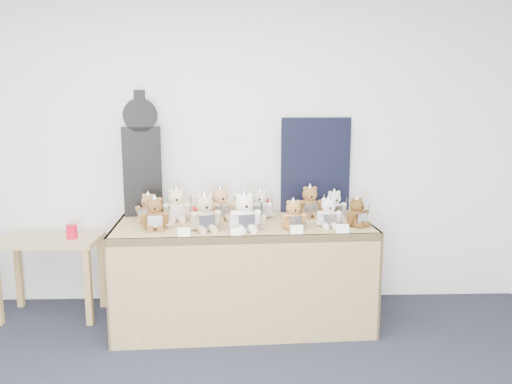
{
  "coord_description": "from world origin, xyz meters",
  "views": [
    {
      "loc": [
        0.44,
        -1.9,
        1.76
      ],
      "look_at": [
        0.56,
        1.86,
        1.1
      ],
      "focal_mm": 35.0,
      "sensor_mm": 36.0,
      "label": 1
    }
  ],
  "objects_px": {
    "display_table": "(244,247)",
    "teddy_front_right": "(293,216)",
    "teddy_back_centre_right": "(260,205)",
    "teddy_back_end": "(334,205)",
    "guitar_case": "(142,155)",
    "teddy_back_left": "(177,206)",
    "teddy_back_centre_left": "(221,205)",
    "teddy_back_far_left": "(148,209)",
    "teddy_front_far_left": "(155,215)",
    "teddy_front_left": "(205,214)",
    "side_table": "(50,252)",
    "red_cup": "(72,232)",
    "teddy_back_right": "(310,203)",
    "teddy_front_end": "(357,213)",
    "teddy_front_centre": "(245,214)",
    "teddy_front_far_right": "(329,213)"
  },
  "relations": [
    {
      "from": "display_table",
      "to": "teddy_back_left",
      "type": "relative_size",
      "value": 6.83
    },
    {
      "from": "teddy_front_far_left",
      "to": "teddy_back_left",
      "type": "xyz_separation_m",
      "value": [
        0.13,
        0.29,
        0.01
      ]
    },
    {
      "from": "teddy_back_centre_right",
      "to": "teddy_back_centre_left",
      "type": "bearing_deg",
      "value": -163.07
    },
    {
      "from": "side_table",
      "to": "teddy_front_far_left",
      "type": "relative_size",
      "value": 2.94
    },
    {
      "from": "teddy_front_end",
      "to": "teddy_back_far_left",
      "type": "height_order",
      "value": "teddy_back_far_left"
    },
    {
      "from": "display_table",
      "to": "teddy_back_centre_right",
      "type": "xyz_separation_m",
      "value": [
        0.14,
        0.24,
        0.29
      ]
    },
    {
      "from": "teddy_front_far_right",
      "to": "teddy_back_far_left",
      "type": "distance_m",
      "value": 1.42
    },
    {
      "from": "guitar_case",
      "to": "teddy_back_end",
      "type": "distance_m",
      "value": 1.65
    },
    {
      "from": "teddy_front_centre",
      "to": "teddy_back_end",
      "type": "xyz_separation_m",
      "value": [
        0.75,
        0.41,
        -0.03
      ]
    },
    {
      "from": "teddy_front_left",
      "to": "teddy_front_far_left",
      "type": "bearing_deg",
      "value": 154.99
    },
    {
      "from": "guitar_case",
      "to": "teddy_back_left",
      "type": "xyz_separation_m",
      "value": [
        0.31,
        -0.21,
        -0.39
      ]
    },
    {
      "from": "teddy_front_right",
      "to": "teddy_back_centre_left",
      "type": "bearing_deg",
      "value": 138.98
    },
    {
      "from": "guitar_case",
      "to": "teddy_back_right",
      "type": "distance_m",
      "value": 1.46
    },
    {
      "from": "teddy_back_centre_left",
      "to": "red_cup",
      "type": "bearing_deg",
      "value": 156.6
    },
    {
      "from": "display_table",
      "to": "teddy_front_right",
      "type": "xyz_separation_m",
      "value": [
        0.37,
        -0.14,
        0.28
      ]
    },
    {
      "from": "teddy_front_centre",
      "to": "teddy_front_far_right",
      "type": "height_order",
      "value": "teddy_front_centre"
    },
    {
      "from": "teddy_back_end",
      "to": "teddy_front_right",
      "type": "bearing_deg",
      "value": -147.31
    },
    {
      "from": "teddy_front_left",
      "to": "teddy_front_end",
      "type": "relative_size",
      "value": 1.24
    },
    {
      "from": "display_table",
      "to": "guitar_case",
      "type": "height_order",
      "value": "guitar_case"
    },
    {
      "from": "teddy_back_far_left",
      "to": "teddy_front_right",
      "type": "bearing_deg",
      "value": 7.71
    },
    {
      "from": "side_table",
      "to": "red_cup",
      "type": "distance_m",
      "value": 0.27
    },
    {
      "from": "teddy_front_left",
      "to": "teddy_back_centre_left",
      "type": "relative_size",
      "value": 1.04
    },
    {
      "from": "guitar_case",
      "to": "teddy_front_left",
      "type": "distance_m",
      "value": 0.87
    },
    {
      "from": "teddy_back_left",
      "to": "teddy_back_centre_left",
      "type": "xyz_separation_m",
      "value": [
        0.35,
        0.02,
        0.0
      ]
    },
    {
      "from": "guitar_case",
      "to": "teddy_back_centre_right",
      "type": "bearing_deg",
      "value": -20.48
    },
    {
      "from": "teddy_back_left",
      "to": "teddy_back_centre_right",
      "type": "distance_m",
      "value": 0.68
    },
    {
      "from": "teddy_front_far_left",
      "to": "teddy_back_centre_right",
      "type": "height_order",
      "value": "teddy_front_far_left"
    },
    {
      "from": "teddy_back_left",
      "to": "teddy_back_centre_left",
      "type": "height_order",
      "value": "teddy_back_centre_left"
    },
    {
      "from": "teddy_back_left",
      "to": "display_table",
      "type": "bearing_deg",
      "value": -26.43
    },
    {
      "from": "red_cup",
      "to": "teddy_front_far_right",
      "type": "distance_m",
      "value": 2.09
    },
    {
      "from": "teddy_front_centre",
      "to": "teddy_back_left",
      "type": "relative_size",
      "value": 1.08
    },
    {
      "from": "guitar_case",
      "to": "teddy_back_right",
      "type": "xyz_separation_m",
      "value": [
        1.4,
        -0.1,
        -0.39
      ]
    },
    {
      "from": "teddy_back_centre_right",
      "to": "teddy_back_end",
      "type": "bearing_deg",
      "value": 7.94
    },
    {
      "from": "teddy_front_left",
      "to": "display_table",
      "type": "bearing_deg",
      "value": 11.96
    },
    {
      "from": "teddy_back_far_left",
      "to": "teddy_back_centre_left",
      "type": "bearing_deg",
      "value": 27.17
    },
    {
      "from": "side_table",
      "to": "teddy_front_far_right",
      "type": "height_order",
      "value": "teddy_front_far_right"
    },
    {
      "from": "side_table",
      "to": "teddy_front_right",
      "type": "bearing_deg",
      "value": -9.8
    },
    {
      "from": "teddy_front_right",
      "to": "teddy_back_left",
      "type": "height_order",
      "value": "teddy_back_left"
    },
    {
      "from": "teddy_front_end",
      "to": "teddy_front_right",
      "type": "bearing_deg",
      "value": 156.64
    },
    {
      "from": "teddy_back_centre_right",
      "to": "guitar_case",
      "type": "bearing_deg",
      "value": -179.86
    },
    {
      "from": "teddy_back_right",
      "to": "teddy_front_end",
      "type": "bearing_deg",
      "value": -52.03
    },
    {
      "from": "side_table",
      "to": "teddy_back_end",
      "type": "xyz_separation_m",
      "value": [
        2.36,
        -0.03,
        0.39
      ]
    },
    {
      "from": "teddy_back_far_left",
      "to": "side_table",
      "type": "bearing_deg",
      "value": -167.23
    },
    {
      "from": "side_table",
      "to": "teddy_back_left",
      "type": "height_order",
      "value": "teddy_back_left"
    },
    {
      "from": "teddy_front_centre",
      "to": "teddy_back_far_left",
      "type": "bearing_deg",
      "value": 146.27
    },
    {
      "from": "teddy_front_far_left",
      "to": "teddy_back_left",
      "type": "distance_m",
      "value": 0.31
    },
    {
      "from": "teddy_back_right",
      "to": "teddy_back_end",
      "type": "bearing_deg",
      "value": -18.38
    },
    {
      "from": "teddy_front_far_right",
      "to": "side_table",
      "type": "bearing_deg",
      "value": 169.15
    },
    {
      "from": "side_table",
      "to": "teddy_back_right",
      "type": "bearing_deg",
      "value": 2.24
    },
    {
      "from": "teddy_front_far_left",
      "to": "teddy_back_left",
      "type": "bearing_deg",
      "value": 57.29
    }
  ]
}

